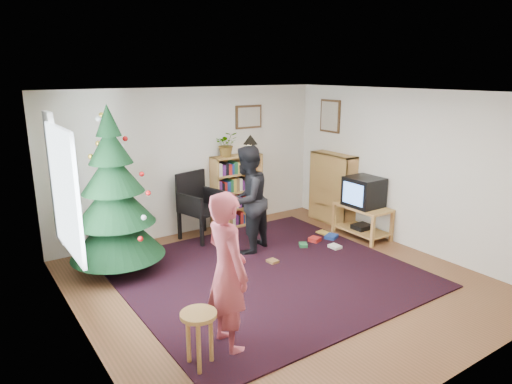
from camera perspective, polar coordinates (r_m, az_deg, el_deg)
floor at (r=6.29m, az=2.91°, el=-11.11°), size 5.00×5.00×0.00m
ceiling at (r=5.66m, az=3.25°, el=12.30°), size 5.00×5.00×0.00m
wall_back at (r=7.93m, az=-7.97°, el=3.81°), size 5.00×0.02×2.50m
wall_front at (r=4.25m, az=24.15°, el=-7.21°), size 5.00×0.02×2.50m
wall_left at (r=4.82m, az=-21.37°, el=-4.34°), size 0.02×5.00×2.50m
wall_right at (r=7.59m, az=18.27°, el=2.71°), size 0.02×5.00×2.50m
rug at (r=6.50m, az=1.29°, el=-10.09°), size 3.80×3.60×0.02m
window_pane at (r=5.32m, az=-22.82°, el=0.09°), size 0.04×1.20×1.40m
curtain at (r=6.00m, az=-23.86°, el=1.55°), size 0.06×0.35×1.60m
picture_back at (r=8.37m, az=-0.92°, el=9.37°), size 0.55×0.03×0.42m
picture_right at (r=8.63m, az=9.26°, el=9.35°), size 0.03×0.50×0.60m
christmas_tree at (r=6.52m, az=-17.26°, el=-1.62°), size 1.29×1.29×2.35m
bookshelf_back at (r=8.30m, az=-2.42°, el=0.29°), size 0.95×0.30×1.30m
bookshelf_right at (r=8.56m, az=9.53°, el=0.54°), size 0.30×0.95×1.30m
tv_stand at (r=7.98m, az=13.14°, el=-3.22°), size 0.52×0.94×0.55m
crt_tv at (r=7.85m, az=13.32°, el=0.03°), size 0.52×0.56×0.49m
armchair at (r=7.75m, az=-7.15°, el=-1.27°), size 0.75×0.76×1.12m
stool at (r=4.48m, az=-7.16°, el=-16.19°), size 0.35×0.35×0.58m
person_standing at (r=4.60m, az=-3.59°, el=-9.93°), size 0.41×0.61×1.65m
person_by_chair at (r=6.99m, az=-1.14°, el=-1.00°), size 1.01×0.93×1.68m
potted_plant at (r=8.02m, az=-3.70°, el=5.99°), size 0.49×0.46×0.44m
table_lamp at (r=8.28m, az=-0.71°, el=6.42°), size 0.26×0.26×0.35m
floor_clutter at (r=7.45m, az=5.77°, el=-6.56°), size 2.11×0.94×0.08m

